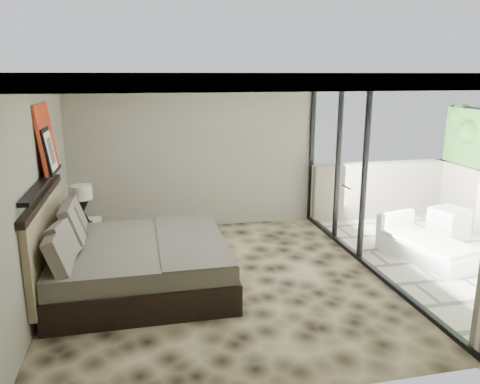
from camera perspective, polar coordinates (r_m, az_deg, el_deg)
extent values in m
plane|color=black|center=(6.62, -2.53, -10.78)|extent=(5.00, 5.00, 0.00)
cube|color=silver|center=(6.01, -2.82, 14.13)|extent=(4.50, 5.00, 0.02)
cube|color=gray|center=(8.58, -5.51, 4.75)|extent=(4.50, 0.02, 2.80)
cube|color=gray|center=(6.21, -23.50, 0.02)|extent=(0.02, 5.00, 2.80)
cube|color=white|center=(6.90, 16.09, 1.96)|extent=(0.08, 5.00, 2.80)
cube|color=beige|center=(8.11, 24.84, -7.80)|extent=(3.00, 5.00, 0.12)
cube|color=black|center=(6.27, -22.89, 1.15)|extent=(0.12, 2.20, 0.05)
cube|color=black|center=(6.51, -11.77, -9.66)|extent=(2.27, 2.16, 0.39)
cube|color=#5F5D4F|center=(6.39, -11.91, -7.09)|extent=(2.21, 2.10, 0.24)
cube|color=#4D4B43|center=(6.38, -6.11, -5.71)|extent=(0.86, 2.14, 0.03)
cube|color=#837753|center=(6.42, -22.51, -5.44)|extent=(0.08, 2.26, 1.08)
cube|color=black|center=(7.92, -18.48, -5.18)|extent=(0.60, 0.60, 0.54)
cone|color=black|center=(7.82, -18.51, -2.85)|extent=(0.18, 0.18, 0.17)
cone|color=black|center=(7.78, -18.61, -1.68)|extent=(0.18, 0.18, 0.17)
cylinder|color=silver|center=(7.72, -18.74, -0.03)|extent=(0.32, 0.32, 0.22)
cube|color=#C46210|center=(6.73, -22.59, 6.11)|extent=(0.13, 0.90, 0.90)
cube|color=black|center=(6.58, -22.24, 4.66)|extent=(0.11, 0.50, 0.60)
cube|color=silver|center=(8.99, 24.10, -3.45)|extent=(0.66, 0.66, 0.53)
cube|color=white|center=(7.85, 21.81, -6.72)|extent=(1.08, 1.61, 0.26)
cube|color=silver|center=(7.80, 21.92, -5.58)|extent=(1.02, 1.51, 0.07)
cube|color=white|center=(8.20, 18.42, -3.40)|extent=(0.74, 0.29, 0.32)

